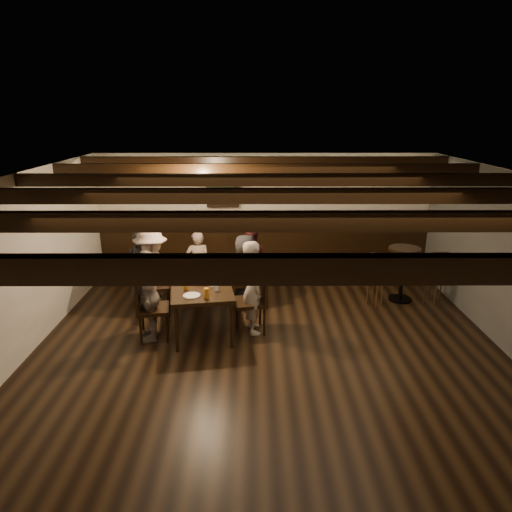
{
  "coord_description": "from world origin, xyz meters",
  "views": [
    {
      "loc": [
        -0.2,
        -5.3,
        3.15
      ],
      "look_at": [
        -0.17,
        1.3,
        1.05
      ],
      "focal_mm": 32.0,
      "sensor_mm": 36.0,
      "label": 1
    }
  ],
  "objects_px": {
    "person_right_near": "(245,272)",
    "bar_stool_left": "(376,285)",
    "chair_right_far": "(252,312)",
    "person_bench_centre": "(198,264)",
    "chair_left_near": "(156,295)",
    "dining_table": "(201,282)",
    "person_bench_right": "(250,262)",
    "person_left_far": "(149,295)",
    "person_left_near": "(152,272)",
    "chair_left_far": "(153,319)",
    "chair_right_near": "(243,291)",
    "person_bench_left": "(145,265)",
    "high_top_table": "(403,266)",
    "bar_stool_right": "(434,284)",
    "person_right_far": "(253,287)"
  },
  "relations": [
    {
      "from": "chair_right_near",
      "to": "person_right_near",
      "type": "bearing_deg",
      "value": -90.0
    },
    {
      "from": "person_bench_right",
      "to": "person_right_near",
      "type": "relative_size",
      "value": 1.02
    },
    {
      "from": "chair_left_near",
      "to": "bar_stool_left",
      "type": "relative_size",
      "value": 1.01
    },
    {
      "from": "chair_right_near",
      "to": "person_right_near",
      "type": "distance_m",
      "value": 0.34
    },
    {
      "from": "chair_right_near",
      "to": "chair_right_far",
      "type": "xyz_separation_m",
      "value": [
        0.14,
        -0.89,
        0.02
      ]
    },
    {
      "from": "chair_right_far",
      "to": "person_bench_centre",
      "type": "relative_size",
      "value": 0.83
    },
    {
      "from": "chair_right_far",
      "to": "bar_stool_right",
      "type": "xyz_separation_m",
      "value": [
        3.09,
        1.01,
        0.06
      ]
    },
    {
      "from": "dining_table",
      "to": "person_bench_left",
      "type": "xyz_separation_m",
      "value": [
        -1.03,
        0.75,
        0.02
      ]
    },
    {
      "from": "dining_table",
      "to": "chair_right_far",
      "type": "height_order",
      "value": "chair_right_far"
    },
    {
      "from": "person_bench_right",
      "to": "high_top_table",
      "type": "height_order",
      "value": "person_bench_right"
    },
    {
      "from": "dining_table",
      "to": "person_bench_right",
      "type": "relative_size",
      "value": 1.6
    },
    {
      "from": "person_bench_left",
      "to": "high_top_table",
      "type": "relative_size",
      "value": 1.43
    },
    {
      "from": "chair_left_far",
      "to": "person_left_far",
      "type": "relative_size",
      "value": 0.72
    },
    {
      "from": "person_right_near",
      "to": "bar_stool_left",
      "type": "relative_size",
      "value": 1.3
    },
    {
      "from": "chair_right_near",
      "to": "high_top_table",
      "type": "distance_m",
      "value": 2.76
    },
    {
      "from": "chair_left_far",
      "to": "chair_left_near",
      "type": "bearing_deg",
      "value": -179.98
    },
    {
      "from": "person_bench_right",
      "to": "bar_stool_left",
      "type": "height_order",
      "value": "person_bench_right"
    },
    {
      "from": "person_bench_left",
      "to": "high_top_table",
      "type": "bearing_deg",
      "value": 172.12
    },
    {
      "from": "chair_right_far",
      "to": "person_left_near",
      "type": "xyz_separation_m",
      "value": [
        -1.59,
        0.66,
        0.41
      ]
    },
    {
      "from": "person_right_near",
      "to": "chair_right_far",
      "type": "bearing_deg",
      "value": 178.13
    },
    {
      "from": "bar_stool_right",
      "to": "person_left_far",
      "type": "bearing_deg",
      "value": -163.89
    },
    {
      "from": "chair_right_far",
      "to": "chair_left_far",
      "type": "bearing_deg",
      "value": 90.0
    },
    {
      "from": "person_bench_right",
      "to": "person_left_far",
      "type": "relative_size",
      "value": 0.95
    },
    {
      "from": "chair_right_far",
      "to": "bar_stool_left",
      "type": "xyz_separation_m",
      "value": [
        2.09,
        0.96,
        0.06
      ]
    },
    {
      "from": "chair_left_near",
      "to": "person_bench_centre",
      "type": "height_order",
      "value": "person_bench_centre"
    },
    {
      "from": "person_left_far",
      "to": "person_right_near",
      "type": "height_order",
      "value": "person_left_far"
    },
    {
      "from": "dining_table",
      "to": "person_bench_centre",
      "type": "xyz_separation_m",
      "value": [
        -0.16,
        1.04,
        -0.07
      ]
    },
    {
      "from": "high_top_table",
      "to": "person_bench_left",
      "type": "bearing_deg",
      "value": -179.0
    },
    {
      "from": "bar_stool_right",
      "to": "chair_right_near",
      "type": "bearing_deg",
      "value": -177.01
    },
    {
      "from": "person_bench_centre",
      "to": "bar_stool_right",
      "type": "xyz_separation_m",
      "value": [
        4.03,
        -0.37,
        -0.24
      ]
    },
    {
      "from": "high_top_table",
      "to": "chair_right_near",
      "type": "bearing_deg",
      "value": -174.32
    },
    {
      "from": "chair_left_far",
      "to": "person_right_far",
      "type": "distance_m",
      "value": 1.53
    },
    {
      "from": "person_bench_left",
      "to": "person_right_near",
      "type": "xyz_separation_m",
      "value": [
        1.7,
        -0.19,
        -0.06
      ]
    },
    {
      "from": "bar_stool_left",
      "to": "person_right_near",
      "type": "bearing_deg",
      "value": -163.56
    },
    {
      "from": "person_left_far",
      "to": "person_bench_centre",
      "type": "bearing_deg",
      "value": 153.43
    },
    {
      "from": "chair_left_near",
      "to": "person_right_far",
      "type": "distance_m",
      "value": 1.77
    },
    {
      "from": "person_left_far",
      "to": "person_right_near",
      "type": "distance_m",
      "value": 1.75
    },
    {
      "from": "chair_left_far",
      "to": "bar_stool_right",
      "type": "distance_m",
      "value": 4.68
    },
    {
      "from": "chair_left_far",
      "to": "bar_stool_right",
      "type": "bearing_deg",
      "value": 96.34
    },
    {
      "from": "person_bench_right",
      "to": "person_left_far",
      "type": "height_order",
      "value": "person_left_far"
    },
    {
      "from": "chair_left_near",
      "to": "person_bench_centre",
      "type": "bearing_deg",
      "value": 129.78
    },
    {
      "from": "chair_left_far",
      "to": "person_bench_left",
      "type": "xyz_separation_m",
      "value": [
        -0.39,
        1.31,
        0.39
      ]
    },
    {
      "from": "dining_table",
      "to": "person_left_far",
      "type": "xyz_separation_m",
      "value": [
        -0.67,
        -0.56,
        0.01
      ]
    },
    {
      "from": "dining_table",
      "to": "chair_left_far",
      "type": "height_order",
      "value": "chair_left_far"
    },
    {
      "from": "chair_right_near",
      "to": "person_bench_right",
      "type": "bearing_deg",
      "value": -21.85
    },
    {
      "from": "person_left_near",
      "to": "person_left_far",
      "type": "bearing_deg",
      "value": 0.0
    },
    {
      "from": "person_left_near",
      "to": "person_left_far",
      "type": "relative_size",
      "value": 1.06
    },
    {
      "from": "person_bench_right",
      "to": "person_left_far",
      "type": "distance_m",
      "value": 2.13
    },
    {
      "from": "bar_stool_right",
      "to": "chair_left_near",
      "type": "bearing_deg",
      "value": -174.91
    },
    {
      "from": "person_bench_centre",
      "to": "person_right_far",
      "type": "xyz_separation_m",
      "value": [
        0.97,
        -1.37,
        0.11
      ]
    }
  ]
}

